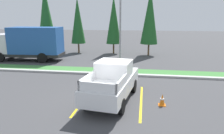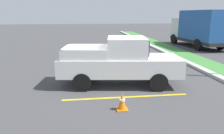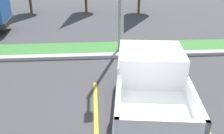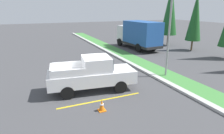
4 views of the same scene
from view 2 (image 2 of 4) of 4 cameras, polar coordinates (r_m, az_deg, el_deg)
The scene contains 7 objects.
ground_plane at distance 9.83m, azimuth 1.45°, elevation -4.18°, with size 120.00×120.00×0.00m, color #424244.
parking_line_near at distance 11.07m, azimuth 0.68°, elevation -2.07°, with size 0.12×4.80×0.01m, color yellow.
parking_line_far at distance 8.18m, azimuth 3.78°, elevation -8.04°, with size 0.12×4.80×0.01m, color yellow.
curb_strip at distance 11.65m, azimuth 26.56°, elevation -2.39°, with size 56.00×0.40×0.15m, color #B2B2AD.
pickup_truck_main at distance 9.33m, azimuth 2.35°, elevation 1.44°, with size 2.56×5.43×2.10m.
cargo_truck_distant at distance 21.74m, azimuth 22.49°, elevation 9.75°, with size 6.94×2.86×3.40m.
traffic_cone at distance 7.05m, azimuth 2.71°, elevation -9.23°, with size 0.36×0.36×0.60m.
Camera 2 is at (9.23, -1.46, 3.07)m, focal length 34.14 mm.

